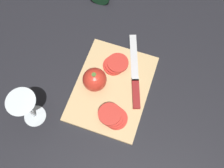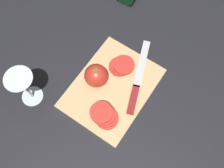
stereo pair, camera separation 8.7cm
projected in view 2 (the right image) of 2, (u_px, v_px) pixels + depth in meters
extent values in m
plane|color=black|center=(114.00, 92.00, 0.90)|extent=(3.00, 3.00, 0.00)
cube|color=tan|center=(112.00, 88.00, 0.90)|extent=(0.33, 0.25, 0.01)
cylinder|color=silver|center=(32.00, 96.00, 0.89)|extent=(0.07, 0.07, 0.00)
cylinder|color=silver|center=(30.00, 93.00, 0.86)|extent=(0.01, 0.01, 0.07)
cone|color=silver|center=(22.00, 84.00, 0.79)|extent=(0.09, 0.09, 0.08)
cone|color=beige|center=(25.00, 87.00, 0.81)|extent=(0.04, 0.04, 0.04)
sphere|color=red|center=(95.00, 77.00, 0.87)|extent=(0.08, 0.08, 0.08)
cylinder|color=#47702D|center=(95.00, 72.00, 0.83)|extent=(0.01, 0.01, 0.01)
cube|color=silver|center=(142.00, 63.00, 0.93)|extent=(0.18, 0.09, 0.00)
cube|color=silver|center=(137.00, 86.00, 0.89)|extent=(0.02, 0.03, 0.01)
cube|color=maroon|center=(133.00, 100.00, 0.87)|extent=(0.11, 0.06, 0.01)
cylinder|color=red|center=(119.00, 67.00, 0.92)|extent=(0.07, 0.07, 0.01)
cylinder|color=red|center=(122.00, 66.00, 0.91)|extent=(0.07, 0.07, 0.01)
cylinder|color=red|center=(124.00, 65.00, 0.90)|extent=(0.07, 0.07, 0.01)
cylinder|color=red|center=(107.00, 118.00, 0.85)|extent=(0.07, 0.07, 0.01)
cylinder|color=red|center=(105.00, 116.00, 0.84)|extent=(0.07, 0.07, 0.01)
cylinder|color=red|center=(103.00, 114.00, 0.84)|extent=(0.07, 0.07, 0.01)
cylinder|color=red|center=(101.00, 112.00, 0.83)|extent=(0.07, 0.07, 0.01)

